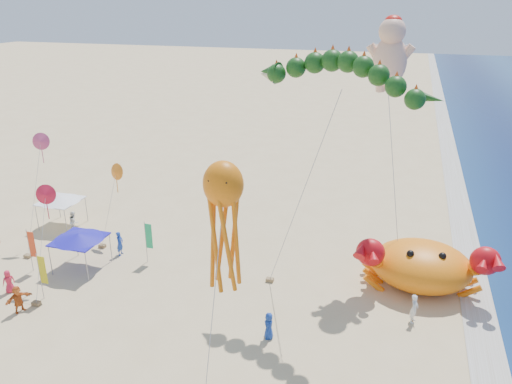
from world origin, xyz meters
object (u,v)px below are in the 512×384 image
at_px(cherub_kite, 390,53).
at_px(canopy_white, 60,199).
at_px(octopus_kite, 224,217).
at_px(dragon_kite, 340,80).
at_px(crab_inflatable, 422,265).
at_px(canopy_blue, 79,237).

distance_m(cherub_kite, canopy_white, 28.04).
distance_m(cherub_kite, octopus_kite, 16.58).
height_order(dragon_kite, cherub_kite, cherub_kite).
distance_m(crab_inflatable, dragon_kite, 13.60).
bearing_deg(crab_inflatable, dragon_kite, -152.55).
xyz_separation_m(octopus_kite, canopy_blue, (-13.40, 6.76, -6.19)).
bearing_deg(octopus_kite, canopy_blue, 153.23).
bearing_deg(cherub_kite, crab_inflatable, -42.77).
xyz_separation_m(dragon_kite, cherub_kite, (2.27, 6.04, 0.94)).
xyz_separation_m(dragon_kite, canopy_white, (-22.90, 4.10, -11.26)).
bearing_deg(crab_inflatable, canopy_blue, -169.14).
bearing_deg(canopy_blue, canopy_white, 136.10).
relative_size(crab_inflatable, canopy_blue, 2.53).
bearing_deg(canopy_white, dragon_kite, -10.16).
bearing_deg(cherub_kite, canopy_blue, -158.92).
bearing_deg(canopy_white, cherub_kite, 4.39).
relative_size(octopus_kite, canopy_white, 3.41).
relative_size(crab_inflatable, octopus_kite, 0.77).
xyz_separation_m(crab_inflatable, canopy_blue, (-22.77, -4.37, 0.76)).
bearing_deg(cherub_kite, canopy_white, -175.61).
height_order(crab_inflatable, dragon_kite, dragon_kite).
xyz_separation_m(octopus_kite, canopy_white, (-19.16, 12.31, -6.19)).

